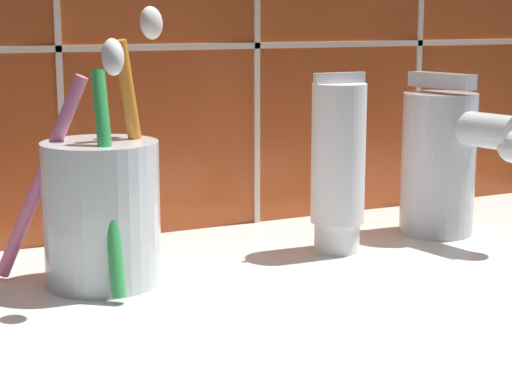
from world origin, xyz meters
TOP-DOWN VIEW (x-y plane):
  - sink_counter at (0.00, 0.00)cm, footprint 66.44×35.78cm
  - toothbrush_cup at (-15.05, 6.46)cm, footprint 13.18×11.00cm
  - toothpaste_tube at (3.19, 6.47)cm, footprint 4.27×4.06cm
  - sink_faucet at (13.58, 7.09)cm, footprint 5.99×11.45cm

SIDE VIEW (x-z plane):
  - sink_counter at x=0.00cm, z-range 0.00..2.00cm
  - toothbrush_cup at x=-15.05cm, z-range -2.00..16.41cm
  - sink_faucet at x=13.58cm, z-range 1.76..14.92cm
  - toothpaste_tube at x=3.19cm, z-range 1.91..15.47cm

